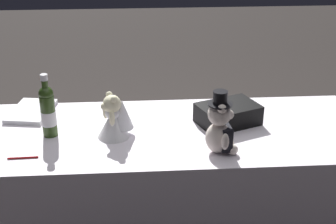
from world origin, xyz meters
The scene contains 7 objects.
reception_table centered at (0.00, 0.00, 0.36)m, with size 2.01×0.75×0.71m, color white.
teddy_bear_groom centered at (-0.22, 0.23, 0.84)m, with size 0.15×0.16×0.30m.
teddy_bear_bride centered at (0.25, 0.04, 0.81)m, with size 0.20×0.17×0.22m.
champagne_bottle centered at (0.57, 0.01, 0.85)m, with size 0.07×0.07×0.31m.
signing_pen centered at (0.67, 0.23, 0.72)m, with size 0.14×0.01×0.01m.
gift_case_black centered at (-0.31, -0.06, 0.77)m, with size 0.35×0.30×0.10m.
guestbook centered at (0.72, -0.25, 0.73)m, with size 0.20×0.29×0.02m, color white.
Camera 1 is at (0.14, 2.05, 1.78)m, focal length 49.75 mm.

